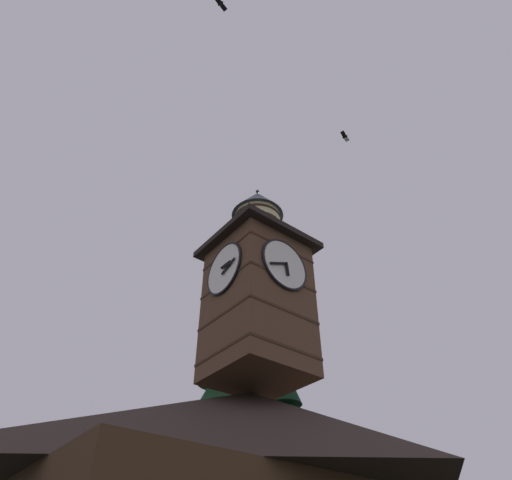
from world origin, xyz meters
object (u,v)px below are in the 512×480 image
clock_tower (258,286)px  moon (203,459)px  flying_bird_low (345,137)px  flying_bird_high (220,4)px

clock_tower → moon: (-16.52, -29.33, 1.49)m
clock_tower → flying_bird_low: (-1.69, 4.08, 6.36)m
flying_bird_high → flying_bird_low: 7.57m
flying_bird_high → flying_bird_low: bearing=-179.9°
moon → flying_bird_low: flying_bird_low is taller
moon → flying_bird_high: 40.66m
flying_bird_high → flying_bird_low: (-6.86, -0.02, -3.21)m
clock_tower → flying_bird_high: bearing=38.4°
moon → flying_bird_high: flying_bird_high is taller
clock_tower → flying_bird_low: size_ratio=13.97×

